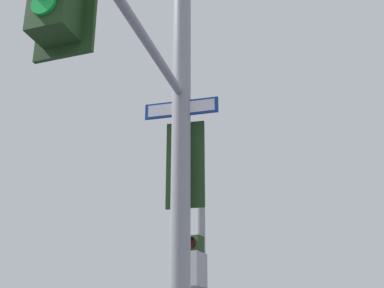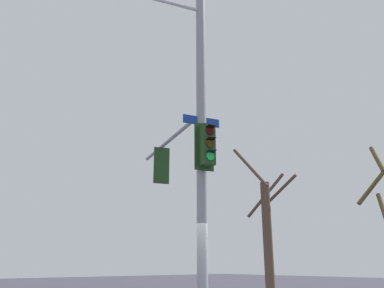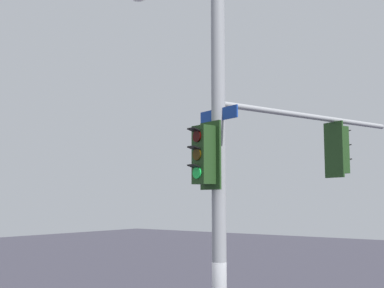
# 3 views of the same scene
# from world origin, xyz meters

# --- Properties ---
(main_signal_pole_assembly) EXTENTS (5.76, 5.04, 9.43)m
(main_signal_pole_assembly) POSITION_xyz_m (0.88, 0.15, 5.02)
(main_signal_pole_assembly) COLOR gray
(main_signal_pole_assembly) RESTS_ON ground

